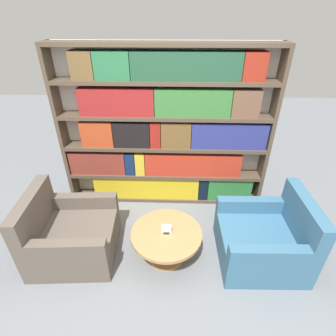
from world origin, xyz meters
name	(u,v)px	position (x,y,z in m)	size (l,w,h in m)	color
ground_plane	(159,279)	(0.00, 0.00, 0.00)	(14.00, 14.00, 0.00)	slate
bookshelf	(166,133)	(0.02, 1.49, 1.10)	(2.87, 0.30, 2.25)	silver
armchair_left	(70,235)	(-1.08, 0.35, 0.28)	(0.99, 0.95, 0.85)	brown
armchair_right	(265,240)	(1.21, 0.36, 0.28)	(0.96, 0.92, 0.85)	#386684
coffee_table	(166,239)	(0.07, 0.32, 0.28)	(0.82, 0.82, 0.39)	#AD7F4C
table_sign	(166,229)	(0.07, 0.32, 0.44)	(0.11, 0.06, 0.12)	black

